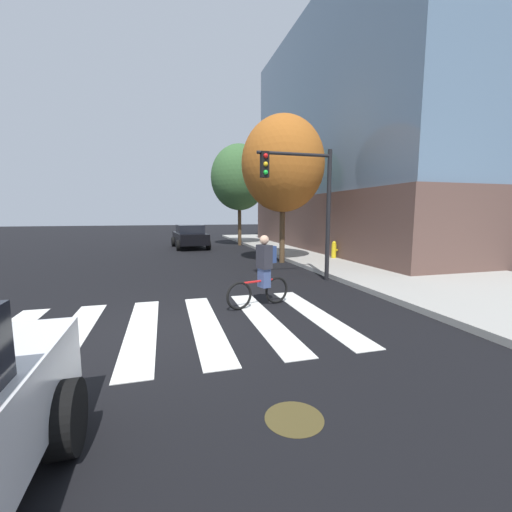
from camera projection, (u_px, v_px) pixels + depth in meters
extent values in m
plane|color=black|center=(161.00, 328.00, 6.29)|extent=(120.00, 120.00, 0.00)
cube|color=#9E9B93|center=(507.00, 295.00, 8.62)|extent=(6.50, 50.00, 0.15)
cube|color=silver|center=(71.00, 336.00, 5.88)|extent=(0.55, 4.05, 0.01)
cube|color=silver|center=(142.00, 330.00, 6.20)|extent=(0.55, 4.05, 0.01)
cube|color=silver|center=(205.00, 324.00, 6.52)|extent=(0.55, 4.05, 0.01)
cube|color=silver|center=(263.00, 319.00, 6.84)|extent=(0.55, 4.05, 0.01)
cube|color=silver|center=(315.00, 314.00, 7.16)|extent=(0.55, 4.05, 0.01)
cylinder|color=#473D1E|center=(294.00, 418.00, 3.52)|extent=(0.64, 0.64, 0.01)
cylinder|color=black|center=(66.00, 418.00, 2.98)|extent=(0.25, 0.68, 0.68)
cube|color=black|center=(190.00, 238.00, 21.03)|extent=(2.06, 4.42, 0.65)
cube|color=black|center=(190.00, 229.00, 20.82)|extent=(1.70, 2.17, 0.51)
cylinder|color=black|center=(173.00, 242.00, 22.05)|extent=(0.27, 0.65, 0.64)
cylinder|color=black|center=(200.00, 241.00, 22.66)|extent=(0.27, 0.65, 0.64)
cylinder|color=black|center=(178.00, 245.00, 19.48)|extent=(0.27, 0.65, 0.64)
cylinder|color=black|center=(208.00, 244.00, 20.09)|extent=(0.27, 0.65, 0.64)
torus|color=black|center=(277.00, 290.00, 8.02)|extent=(0.65, 0.25, 0.66)
torus|color=black|center=(239.00, 296.00, 7.47)|extent=(0.65, 0.25, 0.66)
cylinder|color=red|center=(259.00, 281.00, 7.71)|extent=(0.87, 0.30, 0.05)
cylinder|color=red|center=(264.00, 278.00, 7.78)|extent=(0.04, 0.04, 0.45)
cube|color=#384772|center=(264.00, 276.00, 7.78)|extent=(0.27, 0.33, 0.56)
cube|color=#26262D|center=(264.00, 257.00, 7.72)|extent=(0.33, 0.41, 0.56)
sphere|color=tan|center=(264.00, 240.00, 7.67)|extent=(0.22, 0.22, 0.22)
cube|color=navy|center=(270.00, 254.00, 7.81)|extent=(0.23, 0.31, 0.40)
cylinder|color=black|center=(328.00, 216.00, 10.59)|extent=(0.14, 0.14, 4.20)
cylinder|color=black|center=(295.00, 154.00, 10.03)|extent=(2.40, 0.10, 0.10)
cube|color=black|center=(265.00, 165.00, 9.82)|extent=(0.24, 0.20, 0.76)
sphere|color=red|center=(266.00, 156.00, 9.68)|extent=(0.14, 0.14, 0.14)
sphere|color=gold|center=(266.00, 164.00, 9.71)|extent=(0.14, 0.14, 0.14)
sphere|color=green|center=(266.00, 172.00, 9.74)|extent=(0.14, 0.14, 0.14)
cylinder|color=gold|center=(334.00, 251.00, 15.18)|extent=(0.22, 0.22, 0.65)
sphere|color=gold|center=(334.00, 243.00, 15.14)|extent=(0.18, 0.18, 0.18)
cylinder|color=gold|center=(337.00, 250.00, 15.22)|extent=(0.12, 0.09, 0.09)
cylinder|color=#4C3823|center=(282.00, 230.00, 14.61)|extent=(0.24, 0.24, 2.89)
ellipsoid|color=#A5591E|center=(283.00, 164.00, 14.24)|extent=(3.60, 3.60, 4.14)
cylinder|color=#4C3823|center=(240.00, 223.00, 22.70)|extent=(0.24, 0.24, 3.10)
ellipsoid|color=#386033|center=(239.00, 177.00, 22.30)|extent=(3.86, 3.86, 4.43)
cube|color=brown|center=(436.00, 223.00, 21.83)|extent=(19.51, 18.21, 3.20)
cube|color=slate|center=(443.00, 117.00, 20.97)|extent=(19.12, 17.84, 10.24)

